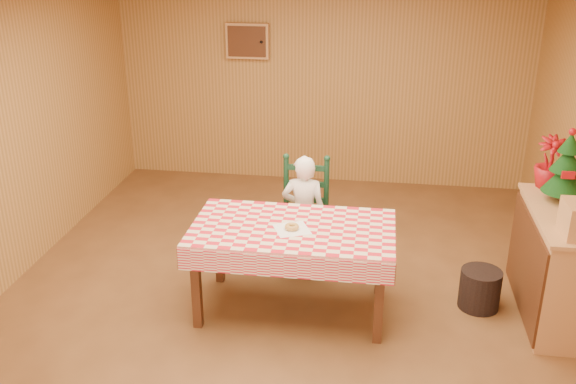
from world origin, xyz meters
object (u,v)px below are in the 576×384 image
object	(u,v)px
dining_table	(293,236)
storage_bin	(480,289)
ladder_chair	(304,217)
seated_child	(304,213)
christmas_tree	(566,169)
shelf_unit	(558,265)

from	to	relation	value
dining_table	storage_bin	bearing A→B (deg)	9.48
ladder_chair	seated_child	world-z (taller)	seated_child
dining_table	seated_child	world-z (taller)	seated_child
seated_child	christmas_tree	bearing A→B (deg)	173.47
ladder_chair	storage_bin	size ratio (longest dim) A/B	3.14
dining_table	shelf_unit	xyz separation A→B (m)	(2.15, 0.23, -0.22)
dining_table	storage_bin	world-z (taller)	dining_table
ladder_chair	storage_bin	xyz separation A→B (m)	(1.57, -0.53, -0.33)
ladder_chair	seated_child	distance (m)	0.08
shelf_unit	storage_bin	xyz separation A→B (m)	(-0.58, 0.03, -0.29)
shelf_unit	christmas_tree	size ratio (longest dim) A/B	2.00
dining_table	ladder_chair	world-z (taller)	ladder_chair
seated_child	storage_bin	world-z (taller)	seated_child
christmas_tree	storage_bin	bearing A→B (deg)	-159.34
ladder_chair	shelf_unit	bearing A→B (deg)	-14.46
dining_table	christmas_tree	size ratio (longest dim) A/B	2.67
shelf_unit	christmas_tree	distance (m)	0.79
shelf_unit	storage_bin	size ratio (longest dim) A/B	3.60
christmas_tree	seated_child	bearing A→B (deg)	173.47
shelf_unit	dining_table	bearing A→B (deg)	-173.79
ladder_chair	dining_table	bearing A→B (deg)	-90.00
storage_bin	seated_child	bearing A→B (deg)	163.37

